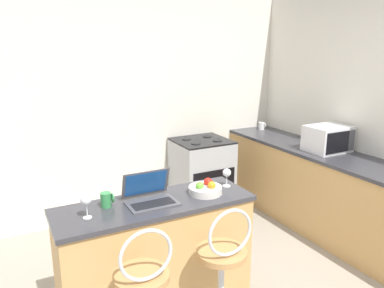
# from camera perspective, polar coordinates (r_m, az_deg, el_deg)

# --- Properties ---
(wall_back) EXTENTS (12.00, 0.06, 2.60)m
(wall_back) POSITION_cam_1_polar(r_m,az_deg,el_deg) (4.40, -8.92, 5.75)
(wall_back) COLOR silver
(wall_back) RESTS_ON ground_plane
(breakfast_bar) EXTENTS (1.44, 0.49, 0.89)m
(breakfast_bar) POSITION_cam_1_polar(r_m,az_deg,el_deg) (2.93, -5.42, -16.78)
(breakfast_bar) COLOR tan
(breakfast_bar) RESTS_ON ground_plane
(counter_right) EXTENTS (0.62, 3.02, 0.89)m
(counter_right) POSITION_cam_1_polar(r_m,az_deg,el_deg) (4.27, 20.38, -7.21)
(counter_right) COLOR tan
(counter_right) RESTS_ON ground_plane
(bar_stool_far) EXTENTS (0.40, 0.40, 1.00)m
(bar_stool_far) POSITION_cam_1_polar(r_m,az_deg,el_deg) (2.67, 4.68, -19.69)
(bar_stool_far) COLOR silver
(bar_stool_far) RESTS_ON ground_plane
(laptop) EXTENTS (0.35, 0.27, 0.22)m
(laptop) POSITION_cam_1_polar(r_m,az_deg,el_deg) (2.71, -6.50, -7.64)
(laptop) COLOR #47474C
(laptop) RESTS_ON breakfast_bar
(microwave) EXTENTS (0.44, 0.34, 0.27)m
(microwave) POSITION_cam_1_polar(r_m,az_deg,el_deg) (4.21, 20.00, 0.78)
(microwave) COLOR silver
(microwave) RESTS_ON counter_right
(stove_range) EXTENTS (0.64, 0.61, 0.90)m
(stove_range) POSITION_cam_1_polar(r_m,az_deg,el_deg) (4.58, 1.48, -4.78)
(stove_range) COLOR #9EA3A8
(stove_range) RESTS_ON ground_plane
(mug_white) EXTENTS (0.10, 0.08, 0.10)m
(mug_white) POSITION_cam_1_polar(r_m,az_deg,el_deg) (5.09, 10.56, 2.73)
(mug_white) COLOR white
(mug_white) RESTS_ON counter_right
(wine_glass_short) EXTENTS (0.08, 0.08, 0.17)m
(wine_glass_short) POSITION_cam_1_polar(r_m,az_deg,el_deg) (2.52, -15.83, -8.23)
(wine_glass_short) COLOR silver
(wine_glass_short) RESTS_ON breakfast_bar
(fruit_bowl) EXTENTS (0.25, 0.25, 0.11)m
(fruit_bowl) POSITION_cam_1_polar(r_m,az_deg,el_deg) (2.85, 2.07, -6.86)
(fruit_bowl) COLOR silver
(fruit_bowl) RESTS_ON breakfast_bar
(wine_glass_tall) EXTENTS (0.07, 0.07, 0.15)m
(wine_glass_tall) POSITION_cam_1_polar(r_m,az_deg,el_deg) (2.98, 5.33, -4.52)
(wine_glass_tall) COLOR silver
(wine_glass_tall) RESTS_ON breakfast_bar
(mug_green) EXTENTS (0.09, 0.07, 0.10)m
(mug_green) POSITION_cam_1_polar(r_m,az_deg,el_deg) (2.68, -12.91, -8.27)
(mug_green) COLOR #338447
(mug_green) RESTS_ON breakfast_bar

